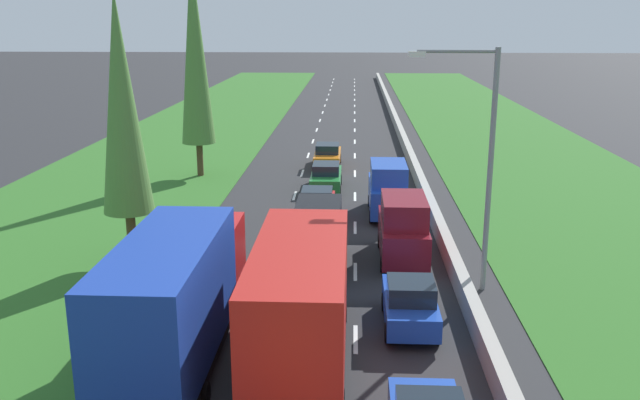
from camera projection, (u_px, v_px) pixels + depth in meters
ground_plane at (335, 136)px, 59.41m from camera, size 300.00×300.00×0.00m
grass_verge_left at (192, 134)px, 60.00m from camera, size 14.00×140.00×0.04m
grass_verge_right at (500, 137)px, 58.72m from camera, size 14.00×140.00×0.04m
median_barrier at (400, 131)px, 59.03m from camera, size 0.44×120.00×0.85m
lane_markings at (335, 136)px, 59.41m from camera, size 3.64×116.00×0.01m
red_box_truck_centre_lane at (303, 303)px, 19.11m from camera, size 2.46×9.40×4.18m
black_van_centre_lane at (319, 235)px, 27.60m from camera, size 1.96×4.90×2.82m
red_hatchback_centre_lane at (317, 205)px, 34.23m from camera, size 1.74×3.90×1.72m
green_sedan_centre_lane at (326, 177)px, 40.41m from camera, size 1.82×4.50×1.64m
orange_sedan_centre_lane at (327, 155)px, 46.66m from camera, size 1.82×4.50×1.64m
blue_hatchback_right_lane_third at (410, 303)px, 22.38m from camera, size 1.74×3.90×1.72m
blue_box_truck_left_lane at (178, 298)px, 19.42m from camera, size 2.46×9.40×4.18m
maroon_van_right_lane at (403, 229)px, 28.45m from camera, size 1.96×4.90×2.82m
blue_van_right_lane at (388, 189)px, 35.07m from camera, size 1.96×4.90×2.82m
poplar_tree_second at (122, 104)px, 26.99m from camera, size 2.08×2.08×11.17m
poplar_tree_third at (195, 50)px, 42.14m from camera, size 2.15×2.15×14.03m
street_light_mast at (482, 154)px, 24.40m from camera, size 3.20×0.28×9.00m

